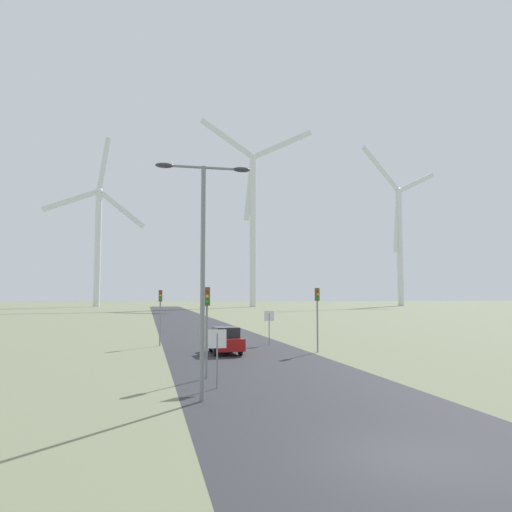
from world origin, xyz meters
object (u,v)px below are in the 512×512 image
traffic_light_post_near_right (317,305)px  car_approaching (225,340)px  streetlamp (203,248)px  stop_sign_far (269,321)px  stop_sign_near (217,347)px  wind_turbine_right (399,232)px  wind_turbine_center (253,214)px  traffic_light_post_mid_left (160,305)px  traffic_light_post_near_left (207,312)px  wind_turbine_left (98,233)px

traffic_light_post_near_right → car_approaching: traffic_light_post_near_right is taller
streetlamp → stop_sign_far: 22.02m
streetlamp → stop_sign_near: (0.93, 2.51, -4.05)m
wind_turbine_right → wind_turbine_center: bearing=-174.8°
traffic_light_post_mid_left → wind_turbine_right: (92.37, 131.20, 24.58)m
car_approaching → stop_sign_near: bearing=-100.5°
stop_sign_far → wind_turbine_right: (83.73, 132.24, 25.89)m
traffic_light_post_near_left → wind_turbine_left: size_ratio=0.07×
stop_sign_far → wind_turbine_right: bearing=57.7°
wind_turbine_right → traffic_light_post_near_right: bearing=-120.6°
traffic_light_post_near_left → traffic_light_post_near_right: 12.93m
stop_sign_far → traffic_light_post_near_left: traffic_light_post_near_left is taller
stop_sign_far → traffic_light_post_near_right: bearing=-70.5°
streetlamp → traffic_light_post_near_right: streetlamp is taller
stop_sign_far → car_approaching: stop_sign_far is taller
streetlamp → stop_sign_far: streetlamp is taller
stop_sign_far → wind_turbine_center: size_ratio=0.04×
streetlamp → car_approaching: 16.11m
traffic_light_post_near_right → wind_turbine_right: 162.27m
traffic_light_post_mid_left → wind_turbine_center: bearing=74.7°
stop_sign_near → wind_turbine_right: wind_turbine_right is taller
traffic_light_post_near_left → traffic_light_post_mid_left: traffic_light_post_mid_left is taller
stop_sign_near → wind_turbine_left: (-19.94, 160.15, 23.88)m
traffic_light_post_mid_left → wind_turbine_center: (34.39, 125.91, 28.73)m
traffic_light_post_near_right → stop_sign_near: bearing=-126.3°
stop_sign_near → wind_turbine_center: wind_turbine_center is taller
stop_sign_far → wind_turbine_left: 146.78m
car_approaching → stop_sign_far: bearing=50.1°
stop_sign_far → traffic_light_post_mid_left: size_ratio=0.62×
car_approaching → streetlamp: bearing=-102.2°
stop_sign_near → streetlamp: bearing=-110.3°
traffic_light_post_near_left → wind_turbine_center: bearing=77.1°
stop_sign_far → traffic_light_post_near_right: 6.34m
stop_sign_near → car_approaching: bearing=79.5°
car_approaching → wind_turbine_right: (88.13, 137.51, 26.88)m
stop_sign_far → traffic_light_post_near_left: 16.71m
traffic_light_post_mid_left → car_approaching: bearing=-56.1°
wind_turbine_center → traffic_light_post_near_left: bearing=-102.9°
stop_sign_near → stop_sign_far: bearing=69.3°
stop_sign_far → wind_turbine_center: wind_turbine_center is taller
streetlamp → car_approaching: streetlamp is taller
stop_sign_near → traffic_light_post_near_left: size_ratio=0.57×
traffic_light_post_mid_left → wind_turbine_right: bearing=54.9°
wind_turbine_center → traffic_light_post_mid_left: bearing=-105.3°
traffic_light_post_near_left → stop_sign_far: bearing=65.7°
wind_turbine_left → traffic_light_post_mid_left: bearing=-82.7°
wind_turbine_center → wind_turbine_right: 58.37m
traffic_light_post_mid_left → car_approaching: traffic_light_post_mid_left is taller
stop_sign_far → wind_turbine_right: 158.64m
stop_sign_near → traffic_light_post_mid_left: size_ratio=0.57×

